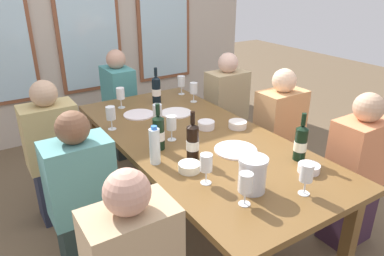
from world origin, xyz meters
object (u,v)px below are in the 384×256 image
tasting_bowl_3 (238,124)px  wine_glass_0 (157,111)px  wine_glass_5 (307,174)px  seated_person_6 (120,107)px  white_plate_1 (236,150)px  wine_glass_1 (246,184)px  water_bottle (155,146)px  dining_table (197,147)px  wine_glass_2 (181,82)px  wine_glass_8 (171,124)px  seated_person_5 (278,138)px  seated_person_0 (54,156)px  white_plate_2 (176,113)px  wine_glass_4 (194,89)px  tasting_bowl_0 (189,167)px  wine_glass_6 (121,94)px  tasting_bowl_2 (206,125)px  metal_pitcher (252,174)px  tasting_bowl_1 (309,168)px  wine_bottle_2 (193,141)px  seated_person_3 (355,175)px  white_plate_0 (139,115)px  wine_bottle_3 (301,142)px  seated_person_4 (83,203)px  wine_bottle_0 (156,89)px  wine_glass_7 (111,114)px  wine_glass_3 (206,164)px  seated_person_1 (226,112)px

tasting_bowl_3 → wine_glass_0: 0.59m
wine_glass_5 → seated_person_6: 2.33m
white_plate_1 → wine_glass_1: 0.59m
water_bottle → seated_person_6: (0.41, 1.60, -0.33)m
dining_table → wine_glass_2: wine_glass_2 is taller
wine_glass_8 → seated_person_5: size_ratio=0.16×
seated_person_0 → white_plate_2: bearing=-12.7°
wine_glass_2 → wine_glass_4: 0.25m
tasting_bowl_0 → water_bottle: water_bottle is taller
wine_glass_6 → seated_person_0: seated_person_0 is taller
tasting_bowl_2 → seated_person_6: seated_person_6 is taller
wine_glass_4 → wine_glass_5: 1.55m
metal_pitcher → tasting_bowl_1: size_ratio=1.52×
wine_bottle_2 → tasting_bowl_0: size_ratio=2.41×
wine_glass_1 → wine_glass_8: bearing=85.5°
dining_table → wine_glass_1: 0.84m
wine_glass_0 → wine_glass_8: 0.25m
white_plate_1 → metal_pitcher: metal_pitcher is taller
water_bottle → seated_person_3: (1.23, -0.53, -0.33)m
white_plate_1 → tasting_bowl_2: size_ratio=2.24×
white_plate_0 → water_bottle: size_ratio=1.02×
wine_bottle_3 → seated_person_4: 1.35m
wine_bottle_0 → wine_bottle_3: wine_bottle_0 is taller
wine_glass_4 → seated_person_3: size_ratio=0.16×
wine_glass_1 → white_plate_0: bearing=87.0°
wine_glass_7 → tasting_bowl_2: bearing=-31.2°
wine_bottle_2 → wine_glass_8: size_ratio=1.78×
seated_person_5 → seated_person_6: bearing=120.3°
wine_glass_3 → white_plate_1: bearing=29.6°
wine_bottle_0 → wine_glass_6: (-0.31, 0.04, -0.00)m
wine_glass_4 → seated_person_4: (-1.21, -0.67, -0.34)m
wine_glass_8 → seated_person_6: seated_person_6 is taller
wine_bottle_2 → wine_glass_8: (0.03, 0.31, -0.00)m
tasting_bowl_2 → wine_glass_5: (-0.06, -0.97, 0.09)m
seated_person_0 → seated_person_5: (1.65, -0.67, 0.00)m
wine_bottle_2 → wine_glass_1: (-0.04, -0.54, 0.00)m
seated_person_4 → seated_person_5: same height
wine_glass_0 → wine_glass_7: size_ratio=1.00×
wine_glass_5 → seated_person_0: 1.84m
wine_glass_6 → seated_person_4: (-0.62, -0.87, -0.33)m
wine_bottle_3 → water_bottle: wine_bottle_3 is taller
wine_glass_5 → seated_person_6: (-0.09, 2.31, -0.33)m
metal_pitcher → dining_table: bearing=80.5°
white_plate_0 → seated_person_0: 0.71m
wine_bottle_0 → wine_glass_5: (-0.02, -1.68, -0.00)m
metal_pitcher → seated_person_6: 2.16m
wine_glass_1 → seated_person_1: bearing=55.0°
white_plate_2 → wine_glass_0: bearing=-146.8°
wine_glass_4 → wine_glass_3: bearing=-119.9°
metal_pitcher → tasting_bowl_0: metal_pitcher is taller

